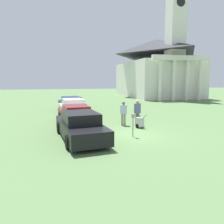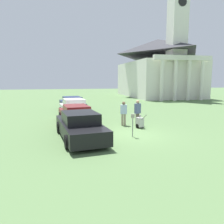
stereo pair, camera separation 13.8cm
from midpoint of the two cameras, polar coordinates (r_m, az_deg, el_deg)
ground_plane at (r=12.63m, az=4.25°, el=-5.91°), size 120.00×120.00×0.00m
parked_car_black at (r=11.76m, az=-8.63°, el=-3.73°), size 2.57×5.45×1.45m
parked_car_maroon at (r=15.37m, az=-9.72°, el=-0.91°), size 2.43×5.33×1.38m
parked_car_white at (r=18.71m, az=-10.35°, el=0.90°), size 2.42×4.99×1.52m
parked_car_navy at (r=22.25m, az=-10.80°, el=2.01°), size 2.55×5.46×1.43m
parking_meter at (r=11.99m, az=5.19°, el=-2.32°), size 0.18×0.09×1.28m
person_worker at (r=14.94m, az=2.76°, el=0.01°), size 0.44×0.26×1.64m
person_supervisor at (r=14.92m, az=6.40°, el=0.24°), size 0.47×0.38×1.76m
equipment_cart at (r=14.32m, az=7.02°, el=-2.63°), size 0.52×1.00×1.00m
church at (r=41.75m, az=11.46°, el=11.66°), size 10.98×17.98×22.99m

